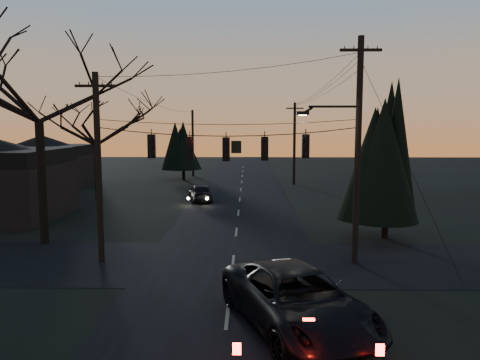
{
  "coord_description": "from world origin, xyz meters",
  "views": [
    {
      "loc": [
        0.65,
        -10.63,
        6.21
      ],
      "look_at": [
        0.33,
        9.31,
        3.85
      ],
      "focal_mm": 35.0,
      "sensor_mm": 36.0,
      "label": 1
    }
  ],
  "objects_px": {
    "utility_pole_left": "(102,262)",
    "utility_pole_far_l": "(193,176)",
    "evergreen_right": "(387,158)",
    "sedan_oncoming_a": "(200,193)",
    "utility_pole_right": "(355,263)",
    "utility_pole_far_r": "(294,185)",
    "bare_tree_left": "(36,71)",
    "suv_near": "(297,301)"
  },
  "relations": [
    {
      "from": "bare_tree_left",
      "to": "evergreen_right",
      "type": "relative_size",
      "value": 1.66
    },
    {
      "from": "utility_pole_far_l",
      "to": "suv_near",
      "type": "distance_m",
      "value": 43.75
    },
    {
      "from": "bare_tree_left",
      "to": "evergreen_right",
      "type": "xyz_separation_m",
      "value": [
        18.26,
        1.46,
        -4.47
      ]
    },
    {
      "from": "sedan_oncoming_a",
      "to": "utility_pole_far_l",
      "type": "bearing_deg",
      "value": -93.2
    },
    {
      "from": "utility_pole_right",
      "to": "utility_pole_left",
      "type": "height_order",
      "value": "utility_pole_right"
    },
    {
      "from": "bare_tree_left",
      "to": "sedan_oncoming_a",
      "type": "xyz_separation_m",
      "value": [
        6.84,
        13.76,
        -8.19
      ]
    },
    {
      "from": "suv_near",
      "to": "sedan_oncoming_a",
      "type": "bearing_deg",
      "value": 82.39
    },
    {
      "from": "utility_pole_far_l",
      "to": "bare_tree_left",
      "type": "bearing_deg",
      "value": -97.04
    },
    {
      "from": "utility_pole_left",
      "to": "utility_pole_far_r",
      "type": "bearing_deg",
      "value": 67.67
    },
    {
      "from": "utility_pole_left",
      "to": "utility_pole_far_r",
      "type": "relative_size",
      "value": 1.0
    },
    {
      "from": "utility_pole_far_l",
      "to": "sedan_oncoming_a",
      "type": "height_order",
      "value": "utility_pole_far_l"
    },
    {
      "from": "utility_pole_left",
      "to": "utility_pole_far_r",
      "type": "height_order",
      "value": "same"
    },
    {
      "from": "utility_pole_right",
      "to": "suv_near",
      "type": "relative_size",
      "value": 1.52
    },
    {
      "from": "utility_pole_right",
      "to": "bare_tree_left",
      "type": "distance_m",
      "value": 18.21
    },
    {
      "from": "utility_pole_right",
      "to": "suv_near",
      "type": "height_order",
      "value": "utility_pole_right"
    },
    {
      "from": "utility_pole_far_r",
      "to": "evergreen_right",
      "type": "distance_m",
      "value": 23.82
    },
    {
      "from": "bare_tree_left",
      "to": "suv_near",
      "type": "height_order",
      "value": "bare_tree_left"
    },
    {
      "from": "utility_pole_right",
      "to": "sedan_oncoming_a",
      "type": "relative_size",
      "value": 2.39
    },
    {
      "from": "utility_pole_left",
      "to": "utility_pole_right",
      "type": "bearing_deg",
      "value": 0.0
    },
    {
      "from": "bare_tree_left",
      "to": "sedan_oncoming_a",
      "type": "distance_m",
      "value": 17.41
    },
    {
      "from": "utility_pole_right",
      "to": "utility_pole_far_r",
      "type": "bearing_deg",
      "value": 90.0
    },
    {
      "from": "utility_pole_far_r",
      "to": "sedan_oncoming_a",
      "type": "relative_size",
      "value": 2.03
    },
    {
      "from": "evergreen_right",
      "to": "suv_near",
      "type": "height_order",
      "value": "evergreen_right"
    },
    {
      "from": "utility_pole_far_l",
      "to": "evergreen_right",
      "type": "bearing_deg",
      "value": -65.52
    },
    {
      "from": "utility_pole_far_r",
      "to": "utility_pole_far_l",
      "type": "distance_m",
      "value": 14.01
    },
    {
      "from": "utility_pole_right",
      "to": "sedan_oncoming_a",
      "type": "distance_m",
      "value": 19.16
    },
    {
      "from": "evergreen_right",
      "to": "suv_near",
      "type": "bearing_deg",
      "value": -117.34
    },
    {
      "from": "evergreen_right",
      "to": "sedan_oncoming_a",
      "type": "distance_m",
      "value": 17.19
    },
    {
      "from": "suv_near",
      "to": "utility_pole_far_l",
      "type": "bearing_deg",
      "value": 80.57
    },
    {
      "from": "evergreen_right",
      "to": "sedan_oncoming_a",
      "type": "relative_size",
      "value": 1.83
    },
    {
      "from": "utility_pole_left",
      "to": "suv_near",
      "type": "xyz_separation_m",
      "value": [
        8.16,
        -6.97,
        0.91
      ]
    },
    {
      "from": "utility_pole_far_l",
      "to": "evergreen_right",
      "type": "height_order",
      "value": "evergreen_right"
    },
    {
      "from": "utility_pole_left",
      "to": "bare_tree_left",
      "type": "height_order",
      "value": "bare_tree_left"
    },
    {
      "from": "sedan_oncoming_a",
      "to": "evergreen_right",
      "type": "bearing_deg",
      "value": 121.28
    },
    {
      "from": "sedan_oncoming_a",
      "to": "utility_pole_far_r",
      "type": "bearing_deg",
      "value": -140.08
    },
    {
      "from": "utility_pole_left",
      "to": "sedan_oncoming_a",
      "type": "xyz_separation_m",
      "value": [
        2.8,
        17.05,
        0.71
      ]
    },
    {
      "from": "utility_pole_right",
      "to": "bare_tree_left",
      "type": "height_order",
      "value": "bare_tree_left"
    },
    {
      "from": "suv_near",
      "to": "bare_tree_left",
      "type": "bearing_deg",
      "value": 119.72
    },
    {
      "from": "utility_pole_left",
      "to": "evergreen_right",
      "type": "xyz_separation_m",
      "value": [
        14.22,
        4.76,
        4.43
      ]
    },
    {
      "from": "utility_pole_left",
      "to": "utility_pole_far_l",
      "type": "xyz_separation_m",
      "value": [
        0.0,
        36.0,
        0.0
      ]
    },
    {
      "from": "utility_pole_far_r",
      "to": "suv_near",
      "type": "distance_m",
      "value": 35.15
    },
    {
      "from": "utility_pole_left",
      "to": "utility_pole_far_l",
      "type": "distance_m",
      "value": 36.0
    }
  ]
}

